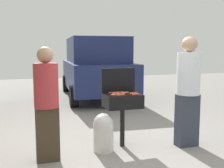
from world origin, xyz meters
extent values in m
plane|color=gray|center=(0.00, 0.00, 0.00)|extent=(24.00, 24.00, 0.00)
cylinder|color=black|center=(-0.07, 0.13, 0.33)|extent=(0.08, 0.08, 0.67)
cube|color=black|center=(-0.07, 0.13, 0.78)|extent=(0.60, 0.44, 0.22)
cube|color=black|center=(-0.07, 0.35, 1.10)|extent=(0.60, 0.05, 0.42)
cylinder|color=#AD4228|center=(0.00, 0.22, 0.90)|extent=(0.13, 0.03, 0.03)
cylinder|color=#B74C33|center=(-0.21, 0.07, 0.90)|extent=(0.13, 0.03, 0.03)
cylinder|color=#B74C33|center=(-0.17, 0.20, 0.90)|extent=(0.13, 0.03, 0.03)
cylinder|color=#C6593D|center=(0.10, -0.02, 0.90)|extent=(0.13, 0.04, 0.03)
cylinder|color=#B74C33|center=(-0.14, -0.01, 0.90)|extent=(0.13, 0.04, 0.03)
cylinder|color=#C6593D|center=(-0.09, 0.12, 0.90)|extent=(0.13, 0.03, 0.03)
cylinder|color=#AD4228|center=(-0.21, 0.25, 0.90)|extent=(0.13, 0.03, 0.03)
cylinder|color=#B74C33|center=(-0.01, 0.17, 0.90)|extent=(0.13, 0.04, 0.03)
cylinder|color=#B74C33|center=(-0.07, 0.25, 0.90)|extent=(0.13, 0.04, 0.03)
cylinder|color=#AD4228|center=(0.08, 0.04, 0.90)|extent=(0.13, 0.04, 0.03)
cylinder|color=#C6593D|center=(-0.24, 0.03, 0.90)|extent=(0.13, 0.04, 0.03)
cylinder|color=#AD4228|center=(0.13, 0.13, 0.90)|extent=(0.13, 0.04, 0.03)
cylinder|color=silver|center=(-0.44, 0.00, 0.23)|extent=(0.32, 0.32, 0.46)
sphere|color=silver|center=(-0.44, 0.00, 0.46)|extent=(0.31, 0.31, 0.31)
cube|color=#3F3323|center=(-1.31, -0.11, 0.40)|extent=(0.33, 0.18, 0.80)
cylinder|color=#B23338|center=(-1.31, -0.11, 1.11)|extent=(0.35, 0.35, 0.63)
sphere|color=tan|center=(-1.31, -0.11, 1.55)|extent=(0.23, 0.23, 0.23)
cube|color=#333847|center=(0.98, -0.18, 0.44)|extent=(0.37, 0.20, 0.88)
cylinder|color=silver|center=(0.98, -0.18, 1.23)|extent=(0.38, 0.38, 0.70)
sphere|color=tan|center=(0.98, -0.18, 1.70)|extent=(0.26, 0.26, 0.26)
cube|color=navy|center=(0.73, 5.00, 0.77)|extent=(2.22, 4.53, 0.90)
cube|color=navy|center=(0.71, 4.80, 1.62)|extent=(1.95, 2.72, 0.80)
cylinder|color=black|center=(1.51, 3.40, 0.32)|extent=(0.27, 0.65, 0.64)
cylinder|color=black|center=(-0.29, 3.53, 0.32)|extent=(0.27, 0.65, 0.64)
cylinder|color=black|center=(1.74, 6.47, 0.32)|extent=(0.27, 0.65, 0.64)
cylinder|color=black|center=(-0.06, 6.60, 0.32)|extent=(0.27, 0.65, 0.64)
camera|label=1|loc=(-1.60, -4.02, 1.61)|focal=43.46mm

